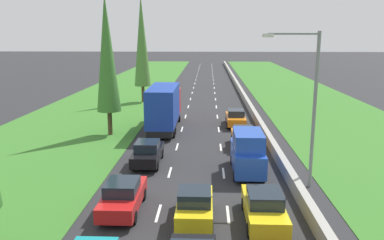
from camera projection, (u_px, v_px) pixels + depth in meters
ground_plane at (204, 90)px, 63.62m from camera, size 300.00×300.00×0.00m
grass_verge_left at (126, 90)px, 64.12m from camera, size 14.00×140.00×0.04m
grass_verge_right at (293, 91)px, 63.04m from camera, size 14.00×140.00×0.04m
median_barrier at (239, 88)px, 63.30m from camera, size 0.44×120.00×0.85m
lane_markings at (204, 90)px, 63.62m from camera, size 3.64×116.00×0.01m
yellow_sedan_right_lane at (264, 207)px, 18.56m from camera, size 1.82×4.50×1.64m
red_sedan_left_lane at (123, 196)px, 19.84m from camera, size 1.82×4.50×1.64m
blue_van_right_lane at (248, 152)px, 25.18m from camera, size 1.96×4.90×2.82m
black_sedan_left_lane at (148, 153)px, 27.14m from camera, size 1.82×4.50×1.64m
yellow_hatchback_centre_lane at (195, 205)px, 18.67m from camera, size 1.74×3.90×1.72m
blue_box_truck_left_lane at (164, 107)px, 36.81m from camera, size 2.46×9.40×4.18m
orange_hatchback_right_lane at (243, 137)px, 31.23m from camera, size 1.74×3.90×1.72m
orange_sedan_right_lane at (236, 118)px, 38.56m from camera, size 1.82×4.50×1.64m
poplar_tree_second at (107, 54)px, 33.71m from camera, size 2.11×2.11×12.26m
poplar_tree_third at (142, 41)px, 50.73m from camera, size 2.14×2.14×13.80m
street_light_mast at (309, 99)px, 22.16m from camera, size 3.20×0.28×9.00m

